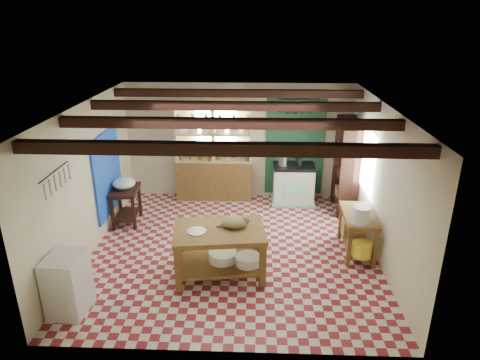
{
  "coord_description": "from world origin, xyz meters",
  "views": [
    {
      "loc": [
        0.4,
        -6.72,
        3.96
      ],
      "look_at": [
        0.11,
        0.3,
        1.23
      ],
      "focal_mm": 32.0,
      "sensor_mm": 36.0,
      "label": 1
    }
  ],
  "objects_px": {
    "stove": "(293,184)",
    "white_cabinet": "(68,284)",
    "prep_table": "(126,206)",
    "right_counter": "(357,233)",
    "work_table": "(220,252)",
    "cat": "(235,222)"
  },
  "relations": [
    {
      "from": "white_cabinet",
      "to": "right_counter",
      "type": "relative_size",
      "value": 0.83
    },
    {
      "from": "work_table",
      "to": "cat",
      "type": "xyz_separation_m",
      "value": [
        0.24,
        0.08,
        0.49
      ]
    },
    {
      "from": "prep_table",
      "to": "white_cabinet",
      "type": "bearing_deg",
      "value": -94.98
    },
    {
      "from": "right_counter",
      "to": "cat",
      "type": "xyz_separation_m",
      "value": [
        -2.11,
        -0.68,
        0.52
      ]
    },
    {
      "from": "stove",
      "to": "white_cabinet",
      "type": "height_order",
      "value": "stove"
    },
    {
      "from": "white_cabinet",
      "to": "right_counter",
      "type": "distance_m",
      "value": 4.75
    },
    {
      "from": "work_table",
      "to": "stove",
      "type": "xyz_separation_m",
      "value": [
        1.4,
        2.91,
        0.04
      ]
    },
    {
      "from": "stove",
      "to": "work_table",
      "type": "bearing_deg",
      "value": -115.9
    },
    {
      "from": "right_counter",
      "to": "work_table",
      "type": "bearing_deg",
      "value": -160.25
    },
    {
      "from": "work_table",
      "to": "prep_table",
      "type": "relative_size",
      "value": 1.9
    },
    {
      "from": "stove",
      "to": "cat",
      "type": "distance_m",
      "value": 3.09
    },
    {
      "from": "prep_table",
      "to": "white_cabinet",
      "type": "relative_size",
      "value": 0.86
    },
    {
      "from": "stove",
      "to": "right_counter",
      "type": "bearing_deg",
      "value": -66.29
    },
    {
      "from": "white_cabinet",
      "to": "prep_table",
      "type": "bearing_deg",
      "value": 92.6
    },
    {
      "from": "white_cabinet",
      "to": "stove",
      "type": "bearing_deg",
      "value": 51.77
    },
    {
      "from": "stove",
      "to": "prep_table",
      "type": "relative_size",
      "value": 1.2
    },
    {
      "from": "prep_table",
      "to": "right_counter",
      "type": "xyz_separation_m",
      "value": [
        4.38,
        -0.99,
        0.01
      ]
    },
    {
      "from": "white_cabinet",
      "to": "cat",
      "type": "relative_size",
      "value": 2.2
    },
    {
      "from": "work_table",
      "to": "right_counter",
      "type": "distance_m",
      "value": 2.48
    },
    {
      "from": "work_table",
      "to": "stove",
      "type": "distance_m",
      "value": 3.23
    },
    {
      "from": "work_table",
      "to": "prep_table",
      "type": "bearing_deg",
      "value": 131.73
    },
    {
      "from": "work_table",
      "to": "white_cabinet",
      "type": "height_order",
      "value": "white_cabinet"
    }
  ]
}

